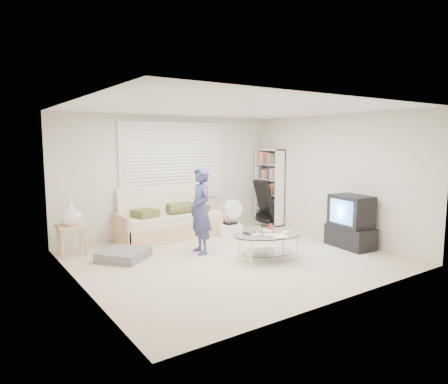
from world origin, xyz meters
TOP-DOWN VIEW (x-y plane):
  - ground at (0.00, 0.00)m, footprint 5.00×5.00m
  - room_shell at (0.00, 0.48)m, footprint 5.02×4.52m
  - window_blinds at (0.00, 2.20)m, footprint 2.32×0.08m
  - futon_sofa at (-0.24, 1.88)m, footprint 2.16×0.87m
  - grey_floor_pillow at (-1.58, 0.95)m, footprint 0.99×0.99m
  - side_table at (-2.22, 1.68)m, footprint 0.47×0.38m
  - bookshelf at (2.32, 1.76)m, footprint 0.28×0.75m
  - guitar_case at (2.07, 1.62)m, footprint 0.46×0.40m
  - floor_fan at (1.13, 1.63)m, footprint 0.44×0.29m
  - storage_bin at (0.82, 1.23)m, footprint 0.52×0.43m
  - tv_unit at (2.20, -0.69)m, footprint 0.59×0.95m
  - coffee_table at (0.40, -0.44)m, footprint 1.34×1.03m
  - standing_person at (-0.31, 0.55)m, footprint 0.44×0.60m

SIDE VIEW (x-z plane):
  - ground at x=0.00m, z-range 0.00..0.00m
  - grey_floor_pillow at x=-1.58m, z-range 0.00..0.16m
  - storage_bin at x=0.82m, z-range -0.01..0.30m
  - futon_sofa at x=-0.24m, z-range -0.18..0.87m
  - coffee_table at x=0.40m, z-range 0.08..0.64m
  - floor_fan at x=1.13m, z-range 0.06..0.78m
  - tv_unit at x=2.20m, z-range -0.01..0.96m
  - guitar_case at x=2.07m, z-range -0.05..1.01m
  - side_table at x=-2.22m, z-range 0.23..1.16m
  - standing_person at x=-0.31m, z-range 0.00..1.53m
  - bookshelf at x=2.32m, z-range 0.00..1.78m
  - window_blinds at x=0.00m, z-range 0.74..2.36m
  - room_shell at x=0.00m, z-range 0.37..2.88m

